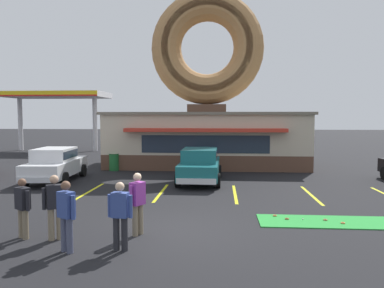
# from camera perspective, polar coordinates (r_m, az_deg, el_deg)

# --- Properties ---
(ground_plane) EXTENTS (160.00, 160.00, 0.00)m
(ground_plane) POSITION_cam_1_polar(r_m,az_deg,el_deg) (10.47, -2.97, -13.03)
(ground_plane) COLOR black
(donut_shop_building) EXTENTS (12.30, 6.75, 10.96)m
(donut_shop_building) POSITION_cam_1_polar(r_m,az_deg,el_deg) (23.88, 2.30, 5.74)
(donut_shop_building) COLOR brown
(donut_shop_building) RESTS_ON ground
(putting_mat) EXTENTS (4.32, 1.36, 0.03)m
(putting_mat) POSITION_cam_1_polar(r_m,az_deg,el_deg) (11.93, 20.66, -11.05)
(putting_mat) COLOR green
(putting_mat) RESTS_ON ground
(mini_donut_near_right) EXTENTS (0.13, 0.13, 0.04)m
(mini_donut_near_right) POSITION_cam_1_polar(r_m,az_deg,el_deg) (11.97, 19.65, -10.82)
(mini_donut_near_right) COLOR #A5724C
(mini_donut_near_right) RESTS_ON putting_mat
(mini_donut_mid_left) EXTENTS (0.13, 0.13, 0.04)m
(mini_donut_mid_left) POSITION_cam_1_polar(r_m,az_deg,el_deg) (12.03, 12.51, -10.60)
(mini_donut_mid_left) COLOR #D17F47
(mini_donut_mid_left) RESTS_ON putting_mat
(mini_donut_mid_centre) EXTENTS (0.13, 0.13, 0.04)m
(mini_donut_mid_centre) POSITION_cam_1_polar(r_m,az_deg,el_deg) (11.81, 22.01, -11.08)
(mini_donut_mid_centre) COLOR #D17F47
(mini_donut_mid_centre) RESTS_ON putting_mat
(mini_donut_mid_right) EXTENTS (0.13, 0.13, 0.04)m
(mini_donut_mid_right) POSITION_cam_1_polar(r_m,az_deg,el_deg) (11.76, 14.27, -10.97)
(mini_donut_mid_right) COLOR brown
(mini_donut_mid_right) RESTS_ON putting_mat
(golf_ball) EXTENTS (0.04, 0.04, 0.04)m
(golf_ball) POSITION_cam_1_polar(r_m,az_deg,el_deg) (11.83, 16.55, -10.90)
(golf_ball) COLOR white
(golf_ball) RESTS_ON putting_mat
(car_teal) EXTENTS (2.03, 4.58, 1.60)m
(car_teal) POSITION_cam_1_polar(r_m,az_deg,el_deg) (17.63, 1.21, -3.05)
(car_teal) COLOR #196066
(car_teal) RESTS_ON ground
(car_white) EXTENTS (2.20, 4.66, 1.60)m
(car_white) POSITION_cam_1_polar(r_m,az_deg,el_deg) (19.10, -20.09, -2.75)
(car_white) COLOR silver
(car_white) RESTS_ON ground
(pedestrian_hooded_kid) EXTENTS (0.53, 0.40, 1.65)m
(pedestrian_hooded_kid) POSITION_cam_1_polar(r_m,az_deg,el_deg) (9.10, -18.61, -9.93)
(pedestrian_hooded_kid) COLOR #474C66
(pedestrian_hooded_kid) RESTS_ON ground
(pedestrian_leather_jacket_man) EXTENTS (0.59, 0.28, 1.60)m
(pedestrian_leather_jacket_man) POSITION_cam_1_polar(r_m,az_deg,el_deg) (8.91, -10.89, -10.29)
(pedestrian_leather_jacket_man) COLOR #232328
(pedestrian_leather_jacket_man) RESTS_ON ground
(pedestrian_clipboard_woman) EXTENTS (0.40, 0.53, 1.64)m
(pedestrian_clipboard_woman) POSITION_cam_1_polar(r_m,az_deg,el_deg) (9.95, -8.30, -8.56)
(pedestrian_clipboard_woman) COLOR #7F7056
(pedestrian_clipboard_woman) RESTS_ON ground
(pedestrian_beanie_man) EXTENTS (0.51, 0.41, 1.54)m
(pedestrian_beanie_man) POSITION_cam_1_polar(r_m,az_deg,el_deg) (10.52, -24.38, -8.55)
(pedestrian_beanie_man) COLOR #7F7056
(pedestrian_beanie_man) RESTS_ON ground
(pedestrian_crossing_woman) EXTENTS (0.52, 0.41, 1.65)m
(pedestrian_crossing_woman) POSITION_cam_1_polar(r_m,az_deg,el_deg) (10.08, -20.18, -8.60)
(pedestrian_crossing_woman) COLOR #7F7056
(pedestrian_crossing_woman) RESTS_ON ground
(trash_bin) EXTENTS (0.57, 0.57, 0.97)m
(trash_bin) POSITION_cam_1_polar(r_m,az_deg,el_deg) (21.95, -11.79, -2.69)
(trash_bin) COLOR #1E662D
(trash_bin) RESTS_ON ground
(gas_station_canopy) EXTENTS (9.00, 4.46, 5.30)m
(gas_station_canopy) POSITION_cam_1_polar(r_m,az_deg,el_deg) (36.14, -19.94, 6.75)
(gas_station_canopy) COLOR silver
(gas_station_canopy) RESTS_ON ground
(parking_stripe_far_left) EXTENTS (0.12, 3.60, 0.01)m
(parking_stripe_far_left) POSITION_cam_1_polar(r_m,az_deg,el_deg) (16.17, -15.37, -6.99)
(parking_stripe_far_left) COLOR yellow
(parking_stripe_far_left) RESTS_ON ground
(parking_stripe_left) EXTENTS (0.12, 3.60, 0.01)m
(parking_stripe_left) POSITION_cam_1_polar(r_m,az_deg,el_deg) (15.43, -4.73, -7.39)
(parking_stripe_left) COLOR yellow
(parking_stripe_left) RESTS_ON ground
(parking_stripe_mid_left) EXTENTS (0.12, 3.60, 0.01)m
(parking_stripe_mid_left) POSITION_cam_1_polar(r_m,az_deg,el_deg) (15.24, 6.57, -7.54)
(parking_stripe_mid_left) COLOR yellow
(parking_stripe_mid_left) RESTS_ON ground
(parking_stripe_centre) EXTENTS (0.12, 3.60, 0.01)m
(parking_stripe_centre) POSITION_cam_1_polar(r_m,az_deg,el_deg) (15.65, 17.71, -7.41)
(parking_stripe_centre) COLOR yellow
(parking_stripe_centre) RESTS_ON ground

